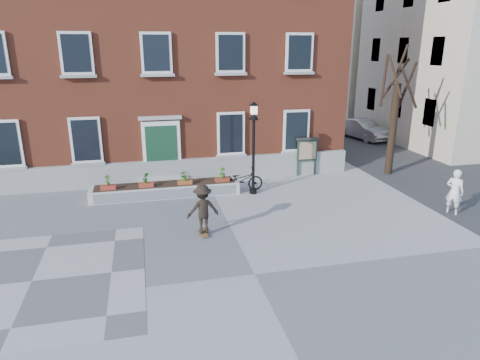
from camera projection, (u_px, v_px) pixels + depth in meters
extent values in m
plane|color=gray|center=(255.00, 274.00, 11.95)|extent=(100.00, 100.00, 0.00)
cube|color=#57575A|center=(32.00, 281.00, 11.59)|extent=(6.00, 6.00, 0.01)
imported|color=black|center=(241.00, 180.00, 18.61)|extent=(1.93, 0.68, 1.01)
imported|color=#A6A8AB|center=(363.00, 129.00, 28.95)|extent=(2.28, 4.22, 1.32)
imported|color=silver|center=(455.00, 192.00, 16.01)|extent=(0.70, 0.76, 1.75)
cube|color=#984129|center=(152.00, 47.00, 22.71)|extent=(18.00, 10.00, 12.00)
cube|color=gray|center=(163.00, 172.00, 19.60)|extent=(18.00, 0.24, 1.10)
cube|color=#AAAAA5|center=(164.00, 182.00, 19.62)|extent=(2.60, 0.80, 0.20)
cube|color=#ADADA7|center=(163.00, 177.00, 19.70)|extent=(2.20, 0.50, 0.20)
cube|color=white|center=(162.00, 149.00, 19.31)|extent=(1.70, 0.12, 2.50)
cube|color=#163D25|center=(162.00, 151.00, 19.29)|extent=(1.40, 0.06, 2.30)
cube|color=#A9A8A3|center=(160.00, 118.00, 18.85)|extent=(1.90, 0.25, 0.15)
cube|color=white|center=(5.00, 144.00, 17.75)|extent=(1.30, 0.10, 2.00)
cube|color=black|center=(5.00, 144.00, 17.70)|extent=(1.08, 0.04, 1.78)
cube|color=#9C9C97|center=(9.00, 169.00, 18.01)|extent=(1.44, 0.20, 0.12)
cube|color=silver|center=(86.00, 140.00, 18.44)|extent=(1.30, 0.10, 2.00)
cube|color=black|center=(86.00, 140.00, 18.39)|extent=(1.08, 0.04, 1.78)
cube|color=gray|center=(88.00, 164.00, 18.70)|extent=(1.44, 0.20, 0.12)
cube|color=silver|center=(76.00, 53.00, 17.35)|extent=(1.30, 0.10, 1.70)
cube|color=black|center=(76.00, 53.00, 17.30)|extent=(1.08, 0.04, 1.48)
cube|color=gray|center=(79.00, 76.00, 17.57)|extent=(1.44, 0.20, 0.12)
cube|color=white|center=(156.00, 53.00, 18.03)|extent=(1.30, 0.10, 1.70)
cube|color=black|center=(156.00, 53.00, 17.99)|extent=(1.08, 0.04, 1.48)
cube|color=#AAAAA5|center=(158.00, 75.00, 18.25)|extent=(1.44, 0.20, 0.12)
cube|color=white|center=(231.00, 134.00, 19.81)|extent=(1.30, 0.10, 2.00)
cube|color=black|center=(231.00, 134.00, 19.76)|extent=(1.08, 0.04, 1.78)
cube|color=#A2A29D|center=(231.00, 156.00, 20.07)|extent=(1.44, 0.20, 0.12)
cube|color=silver|center=(230.00, 53.00, 18.72)|extent=(1.30, 0.10, 1.70)
cube|color=black|center=(231.00, 53.00, 18.67)|extent=(1.08, 0.04, 1.48)
cube|color=#A2A29D|center=(231.00, 74.00, 18.94)|extent=(1.44, 0.20, 0.12)
cube|color=white|center=(296.00, 131.00, 20.49)|extent=(1.30, 0.10, 2.00)
cube|color=black|center=(297.00, 131.00, 20.45)|extent=(1.08, 0.04, 1.78)
cube|color=#A9A8A3|center=(296.00, 152.00, 20.76)|extent=(1.44, 0.20, 0.12)
cube|color=white|center=(299.00, 52.00, 19.41)|extent=(1.30, 0.10, 1.70)
cube|color=black|center=(300.00, 52.00, 19.36)|extent=(1.08, 0.04, 1.48)
cube|color=#979792|center=(299.00, 73.00, 19.63)|extent=(1.44, 0.20, 0.12)
cube|color=silver|center=(166.00, 190.00, 18.13)|extent=(6.20, 1.10, 0.50)
cube|color=#AFAFAF|center=(167.00, 194.00, 17.61)|extent=(5.80, 0.02, 0.40)
cube|color=black|center=(165.00, 184.00, 18.06)|extent=(5.80, 0.90, 0.06)
cube|color=maroon|center=(108.00, 188.00, 17.30)|extent=(0.60, 0.25, 0.20)
imported|color=#2C5D1C|center=(108.00, 180.00, 17.20)|extent=(0.24, 0.24, 0.45)
cube|color=#983721|center=(146.00, 185.00, 17.62)|extent=(0.60, 0.25, 0.20)
imported|color=#2F641E|center=(146.00, 178.00, 17.52)|extent=(0.25, 0.25, 0.45)
cube|color=#954820|center=(185.00, 182.00, 17.97)|extent=(0.60, 0.25, 0.20)
imported|color=#2D611D|center=(185.00, 175.00, 17.87)|extent=(0.40, 0.40, 0.45)
cube|color=maroon|center=(222.00, 180.00, 18.31)|extent=(0.60, 0.25, 0.20)
imported|color=#31651E|center=(222.00, 173.00, 18.21)|extent=(0.25, 0.25, 0.45)
cylinder|color=black|center=(393.00, 130.00, 20.64)|extent=(0.36, 0.36, 4.40)
cylinder|color=black|center=(407.00, 86.00, 20.12)|extent=(0.12, 1.12, 2.23)
cylinder|color=black|center=(395.00, 79.00, 20.46)|extent=(1.18, 0.49, 1.97)
cylinder|color=black|center=(384.00, 80.00, 20.16)|extent=(0.88, 1.14, 2.35)
cylinder|color=black|center=(395.00, 77.00, 19.61)|extent=(0.60, 0.77, 1.90)
cylinder|color=black|center=(409.00, 88.00, 19.49)|extent=(1.39, 0.55, 1.95)
cylinder|color=black|center=(401.00, 62.00, 19.84)|extent=(0.43, 0.48, 1.58)
cube|color=#39393B|center=(350.00, 132.00, 31.24)|extent=(8.00, 36.00, 0.01)
cube|color=beige|center=(477.00, 30.00, 26.70)|extent=(10.00, 11.00, 14.00)
cube|color=beige|center=(376.00, 40.00, 37.99)|extent=(10.00, 11.00, 13.00)
cube|color=black|center=(430.00, 112.00, 24.02)|extent=(0.08, 1.00, 1.50)
cube|color=black|center=(398.00, 105.00, 26.99)|extent=(0.08, 1.00, 1.50)
cube|color=black|center=(372.00, 99.00, 29.96)|extent=(0.08, 1.00, 1.50)
cube|color=black|center=(438.00, 51.00, 23.02)|extent=(0.08, 1.00, 1.50)
cube|color=black|center=(404.00, 50.00, 26.00)|extent=(0.08, 1.00, 1.50)
cube|color=black|center=(376.00, 50.00, 28.97)|extent=(0.08, 1.00, 1.50)
cylinder|color=black|center=(253.00, 191.00, 18.45)|extent=(0.32, 0.32, 0.20)
cylinder|color=black|center=(253.00, 157.00, 18.00)|extent=(0.12, 0.12, 3.20)
cone|color=black|center=(254.00, 116.00, 17.47)|extent=(0.40, 0.40, 0.30)
cube|color=beige|center=(254.00, 110.00, 17.39)|extent=(0.24, 0.24, 0.34)
cone|color=black|center=(254.00, 104.00, 17.32)|extent=(0.40, 0.40, 0.16)
cylinder|color=#193320|center=(298.00, 158.00, 20.70)|extent=(0.08, 0.08, 1.80)
cylinder|color=#1A3522|center=(316.00, 157.00, 20.89)|extent=(0.08, 0.08, 1.80)
cube|color=#172F22|center=(307.00, 150.00, 20.69)|extent=(1.00, 0.10, 1.00)
cube|color=tan|center=(308.00, 151.00, 20.63)|extent=(0.85, 0.02, 0.85)
cube|color=#332E2C|center=(308.00, 139.00, 20.52)|extent=(1.10, 0.16, 0.10)
cube|color=brown|center=(203.00, 232.00, 14.47)|extent=(0.22, 0.78, 0.03)
cylinder|color=black|center=(202.00, 237.00, 14.20)|extent=(0.03, 0.05, 0.05)
cylinder|color=black|center=(207.00, 237.00, 14.24)|extent=(0.03, 0.05, 0.05)
cylinder|color=black|center=(200.00, 230.00, 14.72)|extent=(0.03, 0.05, 0.05)
cylinder|color=black|center=(205.00, 230.00, 14.76)|extent=(0.03, 0.05, 0.05)
imported|color=black|center=(203.00, 209.00, 14.21)|extent=(1.15, 0.74, 1.68)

